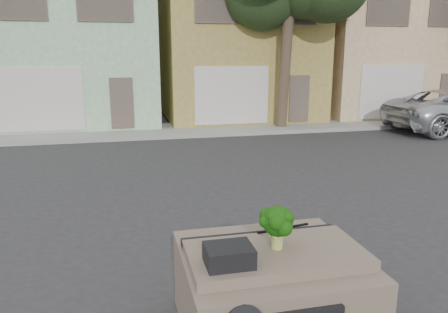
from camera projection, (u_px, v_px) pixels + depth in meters
name	position (u px, v px, depth m)	size (l,w,h in m)	color
ground_plane	(216.00, 233.00, 7.97)	(120.00, 120.00, 0.00)	#303033
sidewalk	(162.00, 131.00, 17.90)	(40.00, 3.00, 0.15)	gray
townhouse_mint	(75.00, 40.00, 20.05)	(7.20, 8.20, 7.55)	#A3D3A5
townhouse_tan	(233.00, 41.00, 21.71)	(7.20, 8.20, 7.55)	#A59047
townhouse_beige	(368.00, 41.00, 23.38)	(7.20, 8.20, 7.55)	#D7B487
tree_near	(286.00, 25.00, 17.37)	(4.40, 4.00, 8.50)	#233619
car_dashboard	(271.00, 289.00, 5.00)	(2.00, 1.80, 1.12)	#716051
instrument_hump	(229.00, 255.00, 4.39)	(0.48, 0.38, 0.20)	black
wiper_arm	(283.00, 228.00, 5.29)	(0.70, 0.03, 0.02)	black
broccoli	(277.00, 227.00, 4.72)	(0.40, 0.40, 0.49)	#103908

